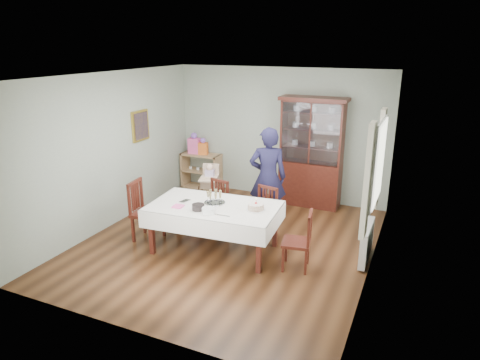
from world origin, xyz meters
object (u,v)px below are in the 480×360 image
Objects in this scene: woman at (268,177)px; high_chair at (210,193)px; chair_end_left at (147,222)px; chair_end_right at (297,252)px; chair_far_right at (262,224)px; sideboard at (201,171)px; gift_bag_pink at (194,144)px; chair_far_left at (214,216)px; birthday_cake at (256,207)px; china_cabinet at (311,151)px; gift_bag_orange at (203,147)px; champagne_tray at (215,200)px; dining_table at (214,228)px.

woman is 1.86× the size of high_chair.
chair_end_left reaches higher than chair_end_right.
chair_far_right is 1.56m from high_chair.
gift_bag_pink is at bearing -172.56° from sideboard.
birthday_cake is at bearing -16.34° from chair_far_left.
china_cabinet reaches higher than chair_end_right.
woman reaches higher than gift_bag_orange.
chair_far_right is 1.00× the size of chair_end_right.
china_cabinet reaches higher than gift_bag_pink.
gift_bag_orange is at bearing 108.72° from high_chair.
champagne_tray reaches higher than chair_far_right.
birthday_cake is at bearing -56.97° from high_chair.
chair_far_left is at bearing -52.68° from gift_bag_pink.
china_cabinet is 4.64× the size of gift_bag_pink.
gift_bag_pink is 0.23m from gift_bag_orange.
dining_table is at bearing -92.23° from chair_end_left.
chair_end_right is (1.71, -0.68, -0.00)m from chair_far_left.
chair_far_left is 1.16m from woman.
gift_bag_pink is (-0.15, -0.02, 0.61)m from sideboard.
sideboard is 1.44m from high_chair.
birthday_cake is (1.01, -0.57, 0.55)m from chair_far_left.
woman is at bearing -21.79° from high_chair.
chair_far_left reaches higher than chair_end_right.
chair_far_right reaches higher than chair_end_right.
chair_end_left is at bearing -80.64° from sideboard.
champagne_tray is at bearing 111.43° from dining_table.
gift_bag_pink is (-1.81, 2.58, 0.62)m from dining_table.
woman is at bearing -108.24° from china_cabinet.
sideboard is at bearing 122.92° from champagne_tray.
woman reaches higher than gift_bag_pink.
china_cabinet is 2.79m from chair_end_right.
birthday_cake is (1.88, 0.17, 0.51)m from chair_end_left.
chair_end_right is 0.89m from birthday_cake.
chair_end_right reaches higher than sideboard.
high_chair is at bearing 137.95° from birthday_cake.
china_cabinet reaches higher than chair_far_left.
chair_end_left reaches higher than birthday_cake.
chair_end_left is at bearing -77.40° from gift_bag_pink.
gift_bag_orange reaches higher than birthday_cake.
chair_far_left is 0.91m from high_chair.
woman is 1.27m from champagne_tray.
high_chair is at bearing 134.90° from chair_far_left.
chair_end_left is 1.04× the size of high_chair.
dining_table is 4.44× the size of gift_bag_pink.
birthday_cake reaches higher than dining_table.
woman is 6.31× the size of birthday_cake.
chair_far_left is (-0.34, 0.65, -0.12)m from dining_table.
woman is (-0.43, -1.30, -0.22)m from china_cabinet.
china_cabinet is 2.60m from sideboard.
birthday_cake is at bearing 6.60° from dining_table.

